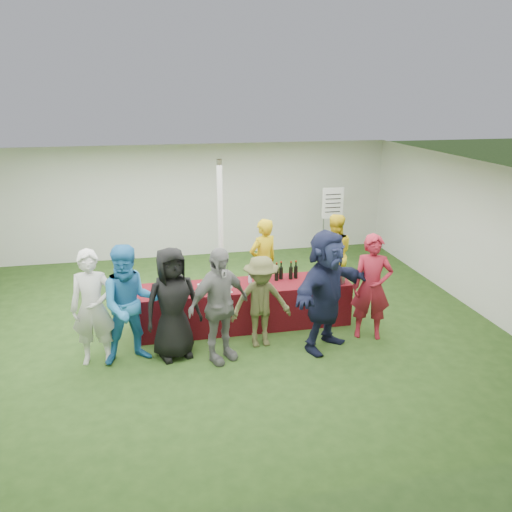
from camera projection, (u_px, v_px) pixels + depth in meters
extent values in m
plane|color=#284719|center=(203.00, 326.00, 8.62)|extent=(60.00, 60.00, 0.00)
plane|color=white|center=(184.00, 202.00, 11.91)|extent=(10.00, 0.00, 10.00)
plane|color=white|center=(245.00, 387.00, 4.48)|extent=(10.00, 0.00, 10.00)
plane|color=white|center=(473.00, 235.00, 9.16)|extent=(0.00, 8.00, 8.00)
plane|color=white|center=(198.00, 170.00, 7.77)|extent=(10.00, 10.00, 0.00)
cylinder|color=silver|center=(221.00, 231.00, 9.40)|extent=(0.10, 0.10, 2.70)
cube|color=maroon|center=(245.00, 305.00, 8.56)|extent=(3.60, 0.80, 0.75)
cylinder|color=black|center=(261.00, 274.00, 8.60)|extent=(0.07, 0.07, 0.22)
cylinder|color=black|center=(261.00, 266.00, 8.56)|extent=(0.03, 0.03, 0.08)
cylinder|color=maroon|center=(261.00, 263.00, 8.54)|extent=(0.03, 0.03, 0.02)
cylinder|color=black|center=(266.00, 274.00, 8.61)|extent=(0.07, 0.07, 0.22)
cylinder|color=black|center=(266.00, 266.00, 8.57)|extent=(0.03, 0.03, 0.08)
cylinder|color=maroon|center=(266.00, 263.00, 8.55)|extent=(0.03, 0.03, 0.02)
cylinder|color=black|center=(277.00, 274.00, 8.60)|extent=(0.07, 0.07, 0.22)
cylinder|color=black|center=(277.00, 266.00, 8.56)|extent=(0.03, 0.03, 0.08)
cylinder|color=maroon|center=(277.00, 263.00, 8.54)|extent=(0.03, 0.03, 0.02)
cylinder|color=black|center=(281.00, 273.00, 8.67)|extent=(0.07, 0.07, 0.22)
cylinder|color=black|center=(281.00, 265.00, 8.62)|extent=(0.03, 0.03, 0.08)
cylinder|color=maroon|center=(281.00, 262.00, 8.61)|extent=(0.03, 0.03, 0.02)
cylinder|color=black|center=(291.00, 273.00, 8.67)|extent=(0.07, 0.07, 0.22)
cylinder|color=black|center=(291.00, 265.00, 8.63)|extent=(0.03, 0.03, 0.08)
cylinder|color=maroon|center=(291.00, 262.00, 8.61)|extent=(0.03, 0.03, 0.02)
cylinder|color=black|center=(296.00, 272.00, 8.71)|extent=(0.07, 0.07, 0.22)
cylinder|color=black|center=(296.00, 264.00, 8.66)|extent=(0.03, 0.03, 0.08)
cylinder|color=maroon|center=(296.00, 261.00, 8.65)|extent=(0.03, 0.03, 0.02)
cylinder|color=silver|center=(164.00, 296.00, 7.96)|extent=(0.06, 0.06, 0.00)
cylinder|color=silver|center=(164.00, 294.00, 7.95)|extent=(0.01, 0.01, 0.07)
cylinder|color=silver|center=(163.00, 290.00, 7.92)|extent=(0.06, 0.06, 0.08)
cylinder|color=#4E0810|center=(164.00, 291.00, 7.93)|extent=(0.05, 0.05, 0.02)
cylinder|color=silver|center=(184.00, 296.00, 7.96)|extent=(0.06, 0.06, 0.00)
cylinder|color=silver|center=(183.00, 294.00, 7.95)|extent=(0.01, 0.01, 0.07)
cylinder|color=silver|center=(183.00, 289.00, 7.92)|extent=(0.06, 0.06, 0.08)
cylinder|color=#4E0810|center=(183.00, 291.00, 7.93)|extent=(0.05, 0.05, 0.02)
cylinder|color=silver|center=(199.00, 293.00, 8.07)|extent=(0.06, 0.06, 0.00)
cylinder|color=silver|center=(199.00, 291.00, 8.06)|extent=(0.01, 0.01, 0.07)
cylinder|color=silver|center=(199.00, 287.00, 8.04)|extent=(0.06, 0.06, 0.08)
cylinder|color=#4E0810|center=(199.00, 288.00, 8.05)|extent=(0.05, 0.05, 0.02)
cylinder|color=silver|center=(231.00, 292.00, 8.13)|extent=(0.06, 0.06, 0.00)
cylinder|color=silver|center=(231.00, 290.00, 8.12)|extent=(0.01, 0.01, 0.07)
cylinder|color=silver|center=(231.00, 285.00, 8.09)|extent=(0.06, 0.06, 0.08)
cylinder|color=silver|center=(250.00, 277.00, 8.51)|extent=(0.07, 0.07, 0.20)
cylinder|color=silver|center=(250.00, 271.00, 8.47)|extent=(0.03, 0.03, 0.03)
cube|color=white|center=(331.00, 276.00, 8.79)|extent=(0.25, 0.18, 0.03)
cylinder|color=slate|center=(338.00, 278.00, 8.51)|extent=(0.26, 0.26, 0.18)
cylinder|color=slate|center=(323.00, 242.00, 11.54)|extent=(0.02, 0.02, 1.10)
cylinder|color=slate|center=(339.00, 241.00, 11.62)|extent=(0.02, 0.02, 1.10)
cube|color=white|center=(333.00, 203.00, 11.29)|extent=(0.50, 0.02, 0.70)
cube|color=black|center=(333.00, 194.00, 11.22)|extent=(0.36, 0.01, 0.02)
cube|color=black|center=(333.00, 199.00, 11.25)|extent=(0.36, 0.01, 0.02)
cube|color=black|center=(333.00, 203.00, 11.28)|extent=(0.36, 0.01, 0.02)
cube|color=black|center=(333.00, 207.00, 11.31)|extent=(0.36, 0.01, 0.02)
cube|color=black|center=(333.00, 212.00, 11.34)|extent=(0.36, 0.01, 0.02)
imported|color=#BFA00E|center=(263.00, 262.00, 9.27)|extent=(0.72, 0.62, 1.67)
imported|color=yellow|center=(333.00, 254.00, 9.79)|extent=(0.90, 0.76, 1.63)
imported|color=silver|center=(93.00, 308.00, 7.23)|extent=(0.67, 0.47, 1.76)
imported|color=#2472B2|center=(131.00, 305.00, 7.27)|extent=(0.98, 0.82, 1.82)
imported|color=black|center=(173.00, 303.00, 7.41)|extent=(0.97, 0.76, 1.74)
imported|color=slate|center=(219.00, 306.00, 7.30)|extent=(1.12, 0.87, 1.77)
imported|color=#4C4D29|center=(261.00, 302.00, 7.77)|extent=(0.98, 0.59, 1.49)
imported|color=#181D39|center=(326.00, 291.00, 7.63)|extent=(1.79, 1.49, 1.93)
imported|color=maroon|center=(372.00, 287.00, 8.01)|extent=(0.74, 0.61, 1.75)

